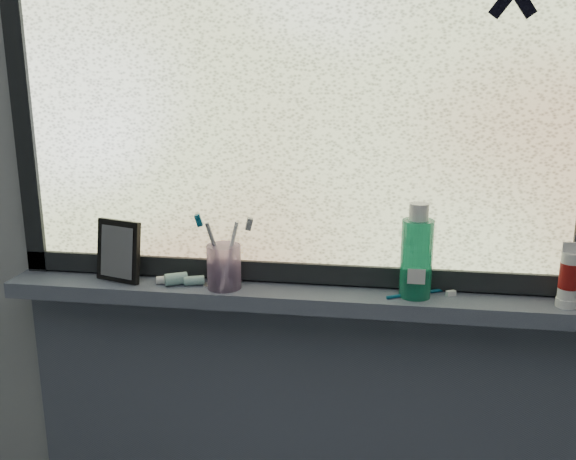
# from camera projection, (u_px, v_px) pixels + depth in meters

# --- Properties ---
(wall_back) EXTENTS (3.00, 0.01, 2.50)m
(wall_back) POSITION_uv_depth(u_px,v_px,m) (327.00, 193.00, 1.59)
(wall_back) COLOR #9EA3A8
(wall_back) RESTS_ON ground
(windowsill) EXTENTS (1.62, 0.14, 0.04)m
(windowsill) POSITION_uv_depth(u_px,v_px,m) (323.00, 298.00, 1.58)
(windowsill) COLOR #52596D
(windowsill) RESTS_ON wall_back
(window_pane) EXTENTS (1.50, 0.01, 1.00)m
(window_pane) POSITION_uv_depth(u_px,v_px,m) (328.00, 78.00, 1.50)
(window_pane) COLOR silver
(window_pane) RESTS_ON wall_back
(frame_bottom) EXTENTS (1.60, 0.03, 0.05)m
(frame_bottom) POSITION_uv_depth(u_px,v_px,m) (325.00, 273.00, 1.62)
(frame_bottom) COLOR black
(frame_bottom) RESTS_ON windowsill
(frame_left) EXTENTS (0.05, 0.03, 1.10)m
(frame_left) POSITION_uv_depth(u_px,v_px,m) (20.00, 76.00, 1.61)
(frame_left) COLOR black
(frame_left) RESTS_ON wall_back
(vanity_mirror) EXTENTS (0.14, 0.10, 0.16)m
(vanity_mirror) POSITION_uv_depth(u_px,v_px,m) (119.00, 251.00, 1.63)
(vanity_mirror) COLOR black
(vanity_mirror) RESTS_ON windowsill
(toothpaste_tube) EXTENTS (0.17, 0.11, 0.03)m
(toothpaste_tube) POSITION_uv_depth(u_px,v_px,m) (183.00, 279.00, 1.61)
(toothpaste_tube) COLOR silver
(toothpaste_tube) RESTS_ON windowsill
(toothbrush_cup) EXTENTS (0.10, 0.10, 0.11)m
(toothbrush_cup) POSITION_uv_depth(u_px,v_px,m) (224.00, 267.00, 1.59)
(toothbrush_cup) COLOR #C098CA
(toothbrush_cup) RESTS_ON windowsill
(toothbrush_lying) EXTENTS (0.17, 0.11, 0.01)m
(toothbrush_lying) POSITION_uv_depth(u_px,v_px,m) (415.00, 293.00, 1.55)
(toothbrush_lying) COLOR #0D5676
(toothbrush_lying) RESTS_ON windowsill
(mouthwash_bottle) EXTENTS (0.10, 0.10, 0.19)m
(mouthwash_bottle) POSITION_uv_depth(u_px,v_px,m) (417.00, 251.00, 1.51)
(mouthwash_bottle) COLOR #1E9D6E
(mouthwash_bottle) RESTS_ON windowsill
(cream_tube) EXTENTS (0.05, 0.05, 0.11)m
(cream_tube) POSITION_uv_depth(u_px,v_px,m) (570.00, 273.00, 1.46)
(cream_tube) COLOR silver
(cream_tube) RESTS_ON windowsill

